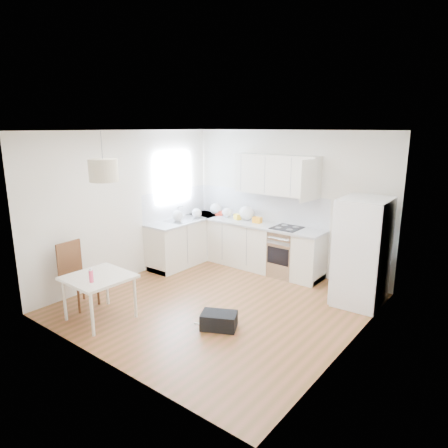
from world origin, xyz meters
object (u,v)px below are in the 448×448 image
(dining_table, at_px, (99,281))
(dining_chair, at_px, (80,275))
(gym_bag, at_px, (219,321))
(refrigerator, at_px, (363,252))

(dining_table, height_order, dining_chair, dining_chair)
(dining_table, xyz_separation_m, dining_chair, (-0.61, 0.08, -0.09))
(dining_table, height_order, gym_bag, dining_table)
(refrigerator, distance_m, gym_bag, 2.52)
(gym_bag, bearing_deg, dining_chair, 172.72)
(refrigerator, distance_m, dining_chair, 4.44)
(dining_chair, height_order, gym_bag, dining_chair)
(dining_chair, bearing_deg, gym_bag, 14.52)
(dining_chair, bearing_deg, dining_table, -12.11)
(dining_table, bearing_deg, refrigerator, 47.98)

